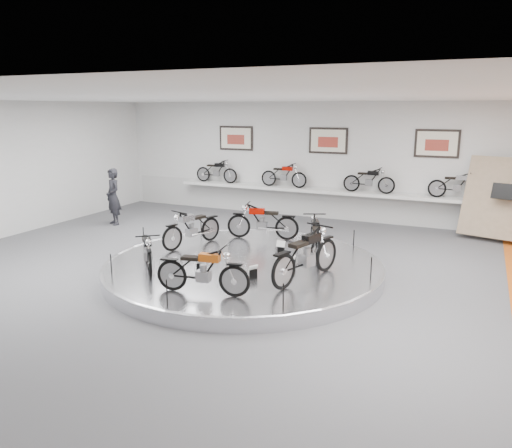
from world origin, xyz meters
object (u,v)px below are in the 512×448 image
at_px(bike_a, 316,236).
at_px(bike_c, 192,228).
at_px(display_platform, 244,268).
at_px(visitor, 113,197).
at_px(shelf, 324,191).
at_px(bike_f, 306,254).
at_px(bike_d, 147,251).
at_px(bike_e, 202,270).
at_px(bike_b, 263,221).

relative_size(bike_a, bike_c, 0.98).
distance_m(display_platform, visitor, 6.82).
height_order(shelf, bike_f, bike_f).
bearing_deg(bike_c, shelf, 179.04).
xyz_separation_m(bike_d, bike_e, (1.83, -0.76, 0.03)).
bearing_deg(shelf, bike_e, -88.82).
distance_m(bike_b, bike_f, 3.45).
relative_size(bike_c, bike_e, 1.03).
xyz_separation_m(display_platform, bike_f, (1.72, -0.59, 0.70)).
distance_m(bike_a, bike_b, 2.00).
xyz_separation_m(bike_d, visitor, (-4.48, 4.25, 0.19)).
height_order(shelf, bike_c, bike_c).
height_order(bike_d, bike_e, bike_e).
distance_m(display_platform, bike_b, 2.25).
relative_size(display_platform, bike_b, 3.83).
relative_size(bike_d, bike_f, 0.80).
relative_size(bike_a, bike_d, 1.08).
bearing_deg(visitor, bike_a, 16.27).
height_order(shelf, bike_d, bike_d).
xyz_separation_m(bike_d, bike_f, (3.38, 0.80, 0.11)).
bearing_deg(display_platform, shelf, 90.00).
bearing_deg(visitor, bike_e, -9.73).
height_order(display_platform, shelf, shelf).
relative_size(bike_a, bike_e, 1.01).
xyz_separation_m(bike_a, bike_b, (-1.78, 0.90, 0.01)).
height_order(bike_b, bike_d, bike_b).
distance_m(bike_b, visitor, 5.76).
height_order(bike_c, bike_e, bike_c).
height_order(shelf, bike_e, bike_e).
bearing_deg(bike_a, bike_b, 39.84).
bearing_deg(shelf, bike_c, -107.62).
distance_m(display_platform, bike_d, 2.24).
bearing_deg(bike_c, bike_e, 51.41).
bearing_deg(bike_b, display_platform, 88.79).
xyz_separation_m(bike_b, bike_c, (-1.37, -1.40, -0.01)).
bearing_deg(bike_e, bike_b, 89.19).
bearing_deg(bike_e, bike_c, 115.79).
distance_m(bike_d, bike_e, 1.99).
bearing_deg(visitor, bike_f, 5.02).
bearing_deg(visitor, bike_c, 2.28).
height_order(bike_e, bike_f, bike_f).
relative_size(bike_c, visitor, 0.89).
xyz_separation_m(bike_a, bike_d, (-3.01, -2.60, -0.04)).
bearing_deg(bike_b, bike_f, 115.72).
bearing_deg(bike_d, bike_b, 120.38).
xyz_separation_m(bike_c, bike_e, (1.98, -2.86, -0.01)).
height_order(bike_d, bike_f, bike_f).
xyz_separation_m(bike_a, visitor, (-7.49, 1.65, 0.15)).
distance_m(bike_b, bike_d, 3.71).
distance_m(shelf, visitor, 7.09).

